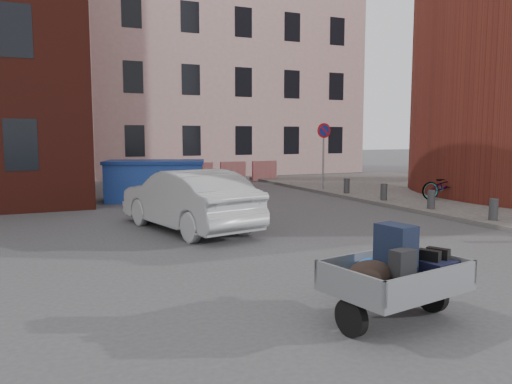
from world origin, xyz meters
name	(u,v)px	position (x,y,z in m)	size (l,w,h in m)	color
ground	(311,258)	(0.00, 0.00, 0.00)	(120.00, 120.00, 0.00)	#38383A
sidewalk	(510,201)	(10.00, 4.00, 0.06)	(9.00, 24.00, 0.12)	#474442
building_pink	(219,59)	(6.00, 22.00, 7.00)	(16.00, 8.00, 14.00)	#BF9493
no_parking_sign	(324,142)	(6.00, 9.48, 2.01)	(0.60, 0.09, 2.65)	gray
bollards	(431,199)	(6.00, 3.40, 0.40)	(0.22, 9.02, 0.55)	#3A3A3D
barriers	(233,172)	(4.20, 15.00, 0.50)	(4.70, 0.18, 1.00)	red
trailer	(395,274)	(-0.71, -3.21, 0.61)	(1.77, 1.92, 1.20)	black
dumpster	(155,180)	(-0.85, 9.39, 0.71)	(3.74, 2.70, 1.41)	navy
silver_car	(188,200)	(-1.31, 3.68, 0.73)	(1.54, 4.42, 1.46)	#A3A6AA
bicycle	(446,185)	(8.03, 4.91, 0.59)	(0.63, 1.80, 0.95)	black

